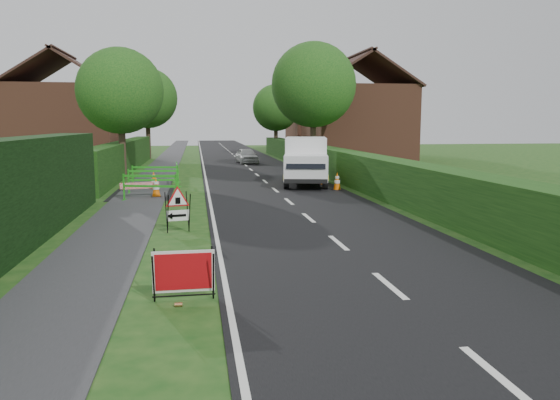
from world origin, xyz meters
TOP-DOWN VIEW (x-y plane):
  - ground at (0.00, 0.00)m, footprint 120.00×120.00m
  - road_surface at (2.50, 35.00)m, footprint 6.00×90.00m
  - footpath at (-3.00, 35.00)m, footprint 2.00×90.00m
  - hedge_west_far at (-5.00, 22.00)m, footprint 1.00×24.00m
  - hedge_east at (6.50, 16.00)m, footprint 1.20×50.00m
  - house_west at (-10.00, 30.00)m, footprint 7.50×7.40m
  - house_east_a at (11.00, 28.00)m, footprint 7.50×7.40m
  - house_east_b at (12.00, 42.00)m, footprint 7.50×7.40m
  - tree_nw at (-4.60, 18.00)m, footprint 4.40×4.40m
  - tree_ne at (6.40, 22.00)m, footprint 5.20×5.20m
  - tree_fw at (-4.60, 34.00)m, footprint 4.80×4.80m
  - tree_fe at (6.40, 38.00)m, footprint 4.20×4.20m
  - red_rect_sign at (-1.05, -2.76)m, footprint 1.00×0.60m
  - triangle_sign at (-1.34, 2.85)m, footprint 0.84×0.84m
  - works_van at (4.20, 13.35)m, footprint 2.77×5.05m
  - traffic_cone_0 at (5.12, 11.13)m, footprint 0.38×0.38m
  - traffic_cone_1 at (5.02, 13.21)m, footprint 0.38×0.38m
  - traffic_cone_2 at (4.59, 15.60)m, footprint 0.38×0.38m
  - traffic_cone_3 at (-2.37, 10.07)m, footprint 0.38×0.38m
  - traffic_cone_4 at (-2.66, 12.86)m, footprint 0.38×0.38m
  - ped_barrier_0 at (-2.52, 9.06)m, footprint 2.08×0.87m
  - ped_barrier_1 at (-2.56, 11.31)m, footprint 2.08×0.50m
  - ped_barrier_2 at (-2.62, 13.18)m, footprint 2.09×0.70m
  - ped_barrier_3 at (-1.72, 14.40)m, footprint 0.44×2.07m
  - redwhite_plank at (-3.01, 10.23)m, footprint 1.46×0.41m
  - litter_can at (-1.14, -3.02)m, footprint 0.12×0.07m
  - hatchback_car at (2.76, 27.55)m, footprint 1.58×3.32m

SIDE VIEW (x-z plane):
  - ground at x=0.00m, z-range 0.00..0.00m
  - hedge_west_far at x=-5.00m, z-range -0.90..0.90m
  - hedge_east at x=6.50m, z-range -0.75..0.75m
  - redwhite_plank at x=-3.01m, z-range -0.12..0.12m
  - litter_can at x=-1.14m, z-range -0.03..0.03m
  - road_surface at x=2.50m, z-range -0.01..0.01m
  - footpath at x=-3.00m, z-range -0.01..0.02m
  - traffic_cone_0 at x=5.12m, z-range 0.00..0.79m
  - traffic_cone_1 at x=5.02m, z-range 0.00..0.79m
  - traffic_cone_2 at x=4.59m, z-range 0.00..0.79m
  - traffic_cone_3 at x=-2.37m, z-range 0.00..0.79m
  - traffic_cone_4 at x=-2.66m, z-range 0.00..0.79m
  - red_rect_sign at x=-1.05m, z-range 0.06..0.89m
  - hatchback_car at x=2.76m, z-range 0.00..1.10m
  - ped_barrier_0 at x=-2.52m, z-range 0.13..1.13m
  - ped_barrier_1 at x=-2.56m, z-range 0.13..1.13m
  - ped_barrier_2 at x=-2.62m, z-range 0.13..1.13m
  - ped_barrier_3 at x=-1.72m, z-range 0.13..1.13m
  - triangle_sign at x=-1.34m, z-range 0.20..1.24m
  - works_van at x=4.20m, z-range 0.07..2.25m
  - house_west at x=-10.00m, z-range -1.04..6.84m
  - house_east_a at x=11.00m, z-range -1.04..6.84m
  - house_east_b at x=12.00m, z-range -1.04..6.84m
  - tree_fe at x=6.40m, z-range 1.05..7.39m
  - tree_nw at x=-4.60m, z-range 1.13..7.83m
  - tree_fw at x=-4.60m, z-range 1.21..8.45m
  - tree_ne at x=6.40m, z-range 1.28..9.07m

